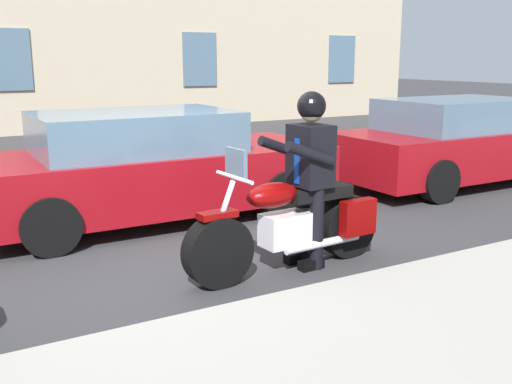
{
  "coord_description": "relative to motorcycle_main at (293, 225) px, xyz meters",
  "views": [
    {
      "loc": [
        2.27,
        5.9,
        2.05
      ],
      "look_at": [
        -0.56,
        0.95,
        0.75
      ],
      "focal_mm": 41.4,
      "sensor_mm": 36.0,
      "label": 1
    }
  ],
  "objects": [
    {
      "name": "ground_plane",
      "position": [
        0.8,
        -1.25,
        -0.45
      ],
      "size": [
        80.0,
        80.0,
        0.0
      ],
      "primitive_type": "plane",
      "color": "#333335"
    },
    {
      "name": "car_dark",
      "position": [
        0.6,
        -2.45,
        0.24
      ],
      "size": [
        4.6,
        1.92,
        1.4
      ],
      "color": "maroon",
      "rests_on": "ground_plane"
    },
    {
      "name": "car_silver",
      "position": [
        -4.72,
        -2.09,
        0.24
      ],
      "size": [
        4.6,
        1.92,
        1.4
      ],
      "color": "maroon",
      "rests_on": "ground_plane"
    },
    {
      "name": "motorcycle_main",
      "position": [
        0.0,
        0.0,
        0.0
      ],
      "size": [
        2.22,
        0.67,
        1.26
      ],
      "color": "black",
      "rests_on": "ground_plane"
    },
    {
      "name": "lane_center_stripe",
      "position": [
        0.8,
        -3.25,
        -0.45
      ],
      "size": [
        60.0,
        0.16,
        0.01
      ],
      "primitive_type": "cube",
      "color": "#E5DB4C",
      "rests_on": "ground_plane"
    },
    {
      "name": "rider_main",
      "position": [
        -0.19,
        -0.01,
        0.58
      ],
      "size": [
        0.64,
        0.57,
        1.74
      ],
      "color": "black",
      "rests_on": "ground_plane"
    }
  ]
}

